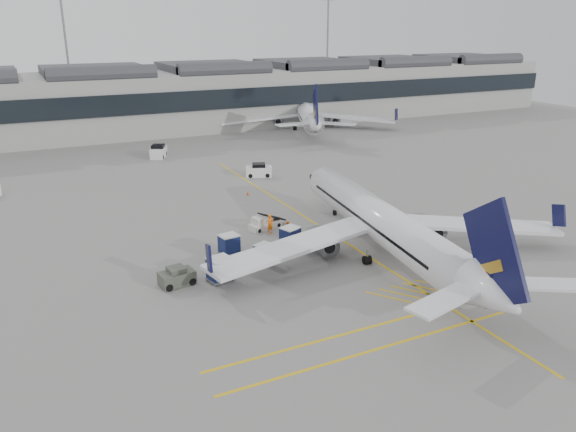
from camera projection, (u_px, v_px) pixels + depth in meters
name	position (u px, v px, depth m)	size (l,w,h in m)	color
ground	(268.00, 280.00, 45.69)	(220.00, 220.00, 0.00)	gray
terminal	(109.00, 101.00, 104.69)	(200.00, 20.45, 12.40)	#9E9E99
light_masts	(84.00, 51.00, 113.21)	(113.00, 0.60, 25.45)	slate
apron_markings	(316.00, 224.00, 58.36)	(0.25, 60.00, 0.01)	gold
airliner_main	(384.00, 224.00, 49.94)	(33.19, 36.51, 9.74)	white
airliner_far	(307.00, 113.00, 110.45)	(32.79, 36.24, 10.22)	white
belt_loader	(264.00, 224.00, 56.97)	(4.31, 2.19, 1.70)	silver
baggage_cart_a	(264.00, 253.00, 48.79)	(1.95, 1.80, 1.65)	gray
baggage_cart_b	(290.00, 236.00, 52.35)	(2.15, 1.97, 1.84)	gray
baggage_cart_c	(220.00, 269.00, 45.15)	(2.21, 1.96, 2.01)	gray
baggage_cart_d	(229.00, 244.00, 50.49)	(1.97, 1.72, 1.84)	gray
ramp_agent_a	(270.00, 224.00, 55.43)	(0.73, 0.48, 1.99)	orange
ramp_agent_b	(287.00, 230.00, 54.12)	(0.85, 0.67, 1.76)	#E45A0C
pushback_tug	(177.00, 277.00, 44.58)	(2.90, 2.00, 1.52)	#494D41
safety_cone_nose	(248.00, 193.00, 68.06)	(0.35, 0.35, 0.49)	#F24C0A
safety_cone_engine	(398.00, 225.00, 57.25)	(0.35, 0.35, 0.48)	#F24C0A
service_van_mid	(158.00, 152.00, 87.20)	(3.42, 4.31, 1.98)	white
service_van_right	(259.00, 171.00, 76.34)	(3.87, 2.91, 1.78)	white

